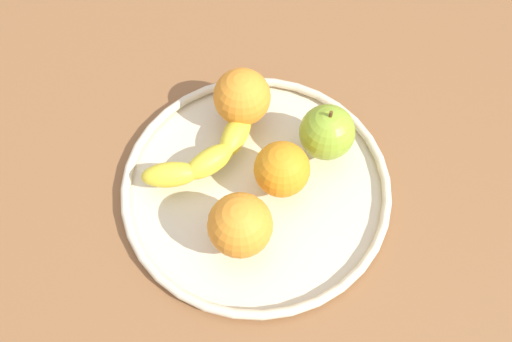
# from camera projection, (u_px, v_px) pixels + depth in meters

# --- Properties ---
(ground_plane) EXTENTS (1.20, 1.20, 0.04)m
(ground_plane) POSITION_uv_depth(u_px,v_px,m) (256.00, 196.00, 0.73)
(ground_plane) COLOR brown
(fruit_bowl) EXTENTS (0.35, 0.35, 0.02)m
(fruit_bowl) POSITION_uv_depth(u_px,v_px,m) (256.00, 186.00, 0.70)
(fruit_bowl) COLOR beige
(fruit_bowl) RESTS_ON ground_plane
(banana) EXTENTS (0.18, 0.08, 0.03)m
(banana) POSITION_uv_depth(u_px,v_px,m) (207.00, 154.00, 0.70)
(banana) COLOR yellow
(banana) RESTS_ON fruit_bowl
(apple) EXTENTS (0.07, 0.07, 0.08)m
(apple) POSITION_uv_depth(u_px,v_px,m) (327.00, 132.00, 0.69)
(apple) COLOR #8BAE2D
(apple) RESTS_ON fruit_bowl
(orange_back_left) EXTENTS (0.08, 0.08, 0.08)m
(orange_back_left) POSITION_uv_depth(u_px,v_px,m) (240.00, 225.00, 0.63)
(orange_back_left) COLOR orange
(orange_back_left) RESTS_ON fruit_bowl
(orange_back_right) EXTENTS (0.08, 0.08, 0.08)m
(orange_back_right) POSITION_uv_depth(u_px,v_px,m) (242.00, 97.00, 0.72)
(orange_back_right) COLOR orange
(orange_back_right) RESTS_ON fruit_bowl
(orange_front_right) EXTENTS (0.07, 0.07, 0.07)m
(orange_front_right) POSITION_uv_depth(u_px,v_px,m) (282.00, 169.00, 0.67)
(orange_front_right) COLOR orange
(orange_front_right) RESTS_ON fruit_bowl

